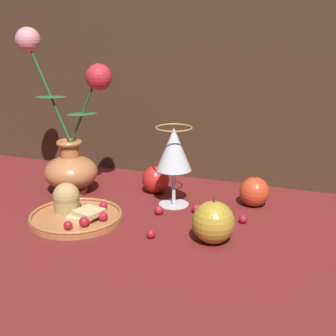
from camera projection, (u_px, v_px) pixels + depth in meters
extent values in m
plane|color=maroon|center=(131.00, 213.00, 0.99)|extent=(2.40, 2.40, 0.00)
cylinder|color=#B77042|center=(72.00, 190.00, 1.12)|extent=(0.07, 0.07, 0.01)
ellipsoid|color=#B77042|center=(71.00, 172.00, 1.10)|extent=(0.12, 0.12, 0.08)
cylinder|color=#B77042|center=(70.00, 152.00, 1.09)|extent=(0.04, 0.04, 0.04)
torus|color=#B77042|center=(69.00, 143.00, 1.08)|extent=(0.06, 0.06, 0.01)
cylinder|color=#23662D|center=(49.00, 92.00, 1.07)|extent=(0.10, 0.01, 0.23)
ellipsoid|color=#23662D|center=(51.00, 97.00, 1.07)|extent=(0.08, 0.06, 0.00)
sphere|color=pink|center=(28.00, 40.00, 1.05)|extent=(0.06, 0.06, 0.06)
cylinder|color=#23662D|center=(84.00, 111.00, 1.05)|extent=(0.08, 0.02, 0.15)
ellipsoid|color=#23662D|center=(82.00, 114.00, 1.05)|extent=(0.08, 0.08, 0.00)
sphere|color=red|center=(99.00, 77.00, 1.02)|extent=(0.06, 0.06, 0.06)
cylinder|color=#B77042|center=(76.00, 218.00, 0.95)|extent=(0.19, 0.19, 0.01)
torus|color=#B77042|center=(76.00, 215.00, 0.95)|extent=(0.19, 0.19, 0.01)
cylinder|color=tan|center=(67.00, 203.00, 0.97)|extent=(0.05, 0.05, 0.03)
sphere|color=tan|center=(66.00, 196.00, 0.97)|extent=(0.06, 0.06, 0.06)
cube|color=#DBBC7A|center=(82.00, 217.00, 0.93)|extent=(0.06, 0.06, 0.01)
cube|color=#DBBC7A|center=(89.00, 212.00, 0.93)|extent=(0.06, 0.06, 0.01)
sphere|color=#AD192D|center=(68.00, 225.00, 0.88)|extent=(0.02, 0.02, 0.02)
sphere|color=#AD192D|center=(84.00, 222.00, 0.90)|extent=(0.02, 0.02, 0.02)
sphere|color=#AD192D|center=(103.00, 217.00, 0.92)|extent=(0.02, 0.02, 0.02)
sphere|color=#AD192D|center=(102.00, 212.00, 0.95)|extent=(0.02, 0.02, 0.02)
sphere|color=#AD192D|center=(103.00, 206.00, 0.98)|extent=(0.02, 0.02, 0.02)
cylinder|color=silver|center=(174.00, 204.00, 1.04)|extent=(0.07, 0.07, 0.00)
cylinder|color=silver|center=(174.00, 186.00, 1.02)|extent=(0.01, 0.01, 0.08)
cone|color=silver|center=(174.00, 149.00, 1.00)|extent=(0.08, 0.08, 0.09)
cone|color=#E5CC66|center=(174.00, 155.00, 1.00)|extent=(0.07, 0.07, 0.07)
torus|color=gold|center=(174.00, 128.00, 0.99)|extent=(0.08, 0.08, 0.00)
sphere|color=#D14223|center=(254.00, 192.00, 1.02)|extent=(0.07, 0.07, 0.07)
cylinder|color=#4C3319|center=(255.00, 175.00, 1.01)|extent=(0.00, 0.00, 0.01)
sphere|color=#B2932D|center=(213.00, 222.00, 0.85)|extent=(0.08, 0.08, 0.08)
cylinder|color=#4C3319|center=(214.00, 199.00, 0.83)|extent=(0.00, 0.00, 0.01)
sphere|color=red|center=(156.00, 179.00, 1.10)|extent=(0.06, 0.06, 0.06)
cylinder|color=#4C3319|center=(156.00, 164.00, 1.09)|extent=(0.00, 0.00, 0.01)
sphere|color=#AD192D|center=(243.00, 219.00, 0.94)|extent=(0.02, 0.02, 0.02)
sphere|color=#AD192D|center=(196.00, 209.00, 0.99)|extent=(0.02, 0.02, 0.02)
sphere|color=#AD192D|center=(159.00, 210.00, 0.98)|extent=(0.02, 0.02, 0.02)
sphere|color=#AD192D|center=(151.00, 234.00, 0.87)|extent=(0.02, 0.02, 0.02)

